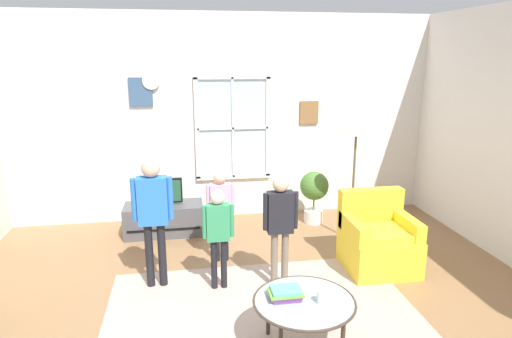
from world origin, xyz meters
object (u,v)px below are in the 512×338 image
at_px(book_stack, 286,293).
at_px(person_blue_shirt, 153,208).
at_px(coffee_table, 304,303).
at_px(potted_plant_by_window, 314,191).
at_px(remote_near_books, 322,297).
at_px(floor_lamp, 356,138).
at_px(armchair, 378,241).
at_px(person_black_shirt, 280,219).
at_px(tv_stand, 164,219).
at_px(cup, 321,297).
at_px(person_pink_shirt, 221,205).
at_px(person_green_shirt, 218,228).
at_px(television, 163,191).

bearing_deg(book_stack, person_blue_shirt, 131.78).
distance_m(coffee_table, potted_plant_by_window, 2.95).
height_order(remote_near_books, floor_lamp, floor_lamp).
bearing_deg(floor_lamp, remote_near_books, -117.13).
xyz_separation_m(armchair, person_black_shirt, (-1.20, -0.24, 0.44)).
bearing_deg(person_blue_shirt, tv_stand, 88.82).
bearing_deg(armchair, cup, -129.04).
distance_m(armchair, book_stack, 1.88).
relative_size(book_stack, floor_lamp, 0.17).
bearing_deg(person_pink_shirt, coffee_table, -73.63).
distance_m(tv_stand, cup, 3.11).
bearing_deg(person_blue_shirt, person_green_shirt, -13.84).
bearing_deg(potted_plant_by_window, floor_lamp, -66.30).
distance_m(book_stack, person_pink_shirt, 1.78).
xyz_separation_m(person_blue_shirt, person_black_shirt, (1.29, -0.22, -0.11)).
height_order(coffee_table, person_green_shirt, person_green_shirt).
xyz_separation_m(remote_near_books, person_pink_shirt, (-0.67, 1.77, 0.23)).
bearing_deg(television, book_stack, -68.01).
height_order(cup, person_pink_shirt, person_pink_shirt).
relative_size(person_pink_shirt, person_green_shirt, 1.02).
xyz_separation_m(book_stack, floor_lamp, (1.37, 2.05, 0.87)).
relative_size(coffee_table, potted_plant_by_window, 1.10).
relative_size(armchair, person_green_shirt, 0.81).
bearing_deg(person_black_shirt, cup, -85.31).
bearing_deg(tv_stand, coffee_table, -65.83).
bearing_deg(floor_lamp, armchair, -89.25).
relative_size(television, cup, 4.95).
height_order(person_blue_shirt, floor_lamp, floor_lamp).
height_order(person_blue_shirt, person_black_shirt, person_blue_shirt).
bearing_deg(person_green_shirt, person_pink_shirt, 82.88).
height_order(armchair, person_blue_shirt, person_blue_shirt).
distance_m(television, person_black_shirt, 2.08).
height_order(person_green_shirt, potted_plant_by_window, person_green_shirt).
relative_size(television, person_blue_shirt, 0.38).
bearing_deg(book_stack, tv_stand, 111.97).
xyz_separation_m(book_stack, potted_plant_by_window, (1.06, 2.75, -0.02)).
bearing_deg(book_stack, television, 111.99).
bearing_deg(cup, tv_stand, 115.79).
bearing_deg(potted_plant_by_window, person_pink_shirt, -144.73).
bearing_deg(cup, television, 115.81).
height_order(television, floor_lamp, floor_lamp).
relative_size(cup, person_blue_shirt, 0.08).
height_order(armchair, cup, armchair).
xyz_separation_m(armchair, cup, (-1.11, -1.37, 0.18)).
xyz_separation_m(cup, floor_lamp, (1.10, 2.16, 0.87)).
bearing_deg(person_blue_shirt, person_pink_shirt, 33.65).
bearing_deg(television, remote_near_books, -63.18).
relative_size(television, person_black_shirt, 0.43).
relative_size(person_green_shirt, potted_plant_by_window, 1.40).
bearing_deg(coffee_table, remote_near_books, 2.45).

